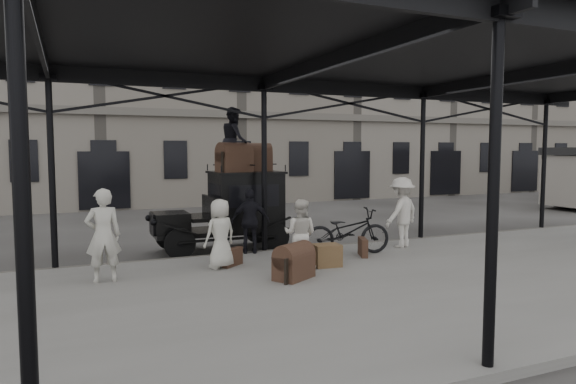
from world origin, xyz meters
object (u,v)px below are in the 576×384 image
porter_left (103,235)px  bicycle (347,231)px  taxi (235,207)px  steamer_trunk_roof_near (234,160)px  porter_official (250,221)px  steamer_trunk_platform (294,264)px

porter_left → bicycle: porter_left is taller
bicycle → taxi: bearing=52.9°
bicycle → steamer_trunk_roof_near: size_ratio=2.44×
porter_official → steamer_trunk_roof_near: 1.90m
steamer_trunk_platform → porter_official: bearing=57.6°
porter_left → taxi: bearing=-143.1°
bicycle → steamer_trunk_roof_near: 3.62m
porter_official → steamer_trunk_platform: size_ratio=1.95×
taxi → porter_left: bearing=-141.3°
taxi → porter_official: size_ratio=2.21×
steamer_trunk_platform → bicycle: bearing=6.0°
porter_left → steamer_trunk_platform: size_ratio=2.22×
steamer_trunk_roof_near → bicycle: bearing=-59.2°
porter_left → steamer_trunk_platform: (3.58, -1.26, -0.63)m
taxi → steamer_trunk_platform: taxi is taller
porter_official → bicycle: (2.20, -1.07, -0.25)m
porter_left → steamer_trunk_roof_near: steamer_trunk_roof_near is taller
steamer_trunk_roof_near → steamer_trunk_platform: bearing=-104.8°
bicycle → steamer_trunk_platform: bicycle is taller
porter_left → steamer_trunk_roof_near: bearing=-145.0°
porter_left → porter_official: porter_left is taller
porter_left → porter_official: 3.93m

